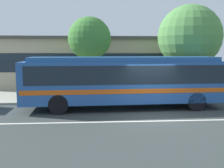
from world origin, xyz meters
The scene contains 10 objects.
ground_plane centered at (0.00, 0.00, 0.00)m, with size 120.00×120.00×0.00m, color #343B3A.
sidewalk_slab centered at (0.00, 7.40, 0.06)m, with size 60.00×8.00×0.12m, color #999B8B.
lane_stripe_center centered at (0.00, -0.80, 0.00)m, with size 56.00×0.16×0.01m, color silver.
transit_bus centered at (-1.23, 2.05, 1.66)m, with size 11.05×2.90×2.85m.
pedestrian_waiting_near_sign centered at (4.73, 5.57, 1.10)m, with size 0.46×0.46×1.67m.
pedestrian_walking_along_curb centered at (-1.89, 5.22, 1.14)m, with size 0.35×0.35×1.74m.
bus_stop_sign centered at (1.76, 3.78, 1.76)m, with size 0.12×0.44×2.56m.
street_tree_near_stop centered at (-3.19, 6.34, 4.04)m, with size 3.01×3.01×5.44m.
street_tree_mid_block centered at (3.72, 5.69, 4.16)m, with size 4.37×4.37×6.24m.
station_building centered at (-3.02, 13.05, 2.19)m, with size 18.45×8.99×4.37m.
Camera 1 is at (-2.91, -12.19, 3.13)m, focal length 41.87 mm.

